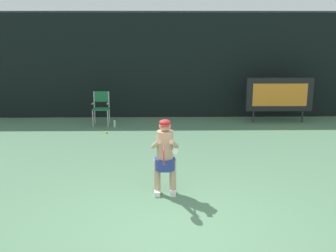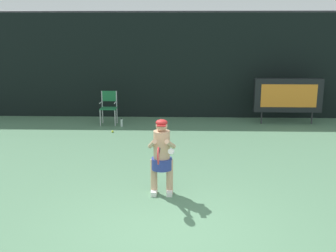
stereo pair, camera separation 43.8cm
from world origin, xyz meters
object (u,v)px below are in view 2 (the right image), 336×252
umpire_chair (109,106)px  tennis_ball_loose (113,132)px  tennis_racket (158,156)px  scoreboard (288,95)px  tennis_player (162,154)px  water_bottle (122,123)px

umpire_chair → tennis_ball_loose: 1.32m
umpire_chair → tennis_racket: (1.98, -6.40, 0.34)m
umpire_chair → tennis_racket: 6.71m
scoreboard → tennis_player: (-3.85, -6.02, -0.15)m
umpire_chair → tennis_player: (2.01, -5.80, 0.18)m
tennis_ball_loose → tennis_player: bearing=-69.7°
umpire_chair → tennis_racket: tennis_racket is taller
scoreboard → umpire_chair: (-5.86, -0.22, -0.33)m
water_bottle → tennis_ball_loose: size_ratio=3.90×
scoreboard → tennis_ball_loose: 5.80m
tennis_racket → tennis_player: bearing=102.5°
tennis_racket → tennis_ball_loose: tennis_racket is taller
scoreboard → tennis_player: 7.14m
umpire_chair → tennis_ball_loose: size_ratio=15.88×
scoreboard → umpire_chair: scoreboard is taller
scoreboard → water_bottle: size_ratio=8.30×
tennis_racket → tennis_ball_loose: size_ratio=8.85×
water_bottle → tennis_ball_loose: (-0.17, -0.79, -0.09)m
water_bottle → tennis_player: size_ratio=0.18×
umpire_chair → tennis_racket: bearing=-72.8°
scoreboard → tennis_ball_loose: bearing=-166.2°
water_bottle → tennis_player: (1.55, -5.44, 0.67)m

